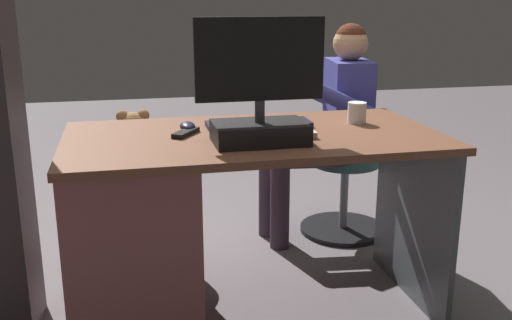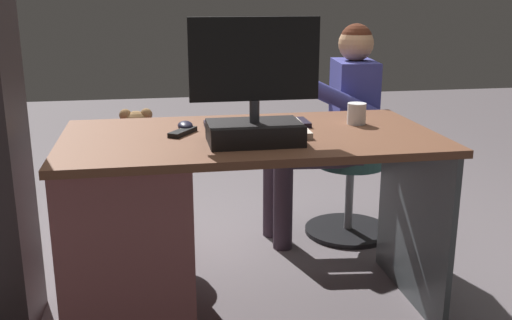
# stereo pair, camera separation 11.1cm
# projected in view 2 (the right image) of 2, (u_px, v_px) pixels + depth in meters

# --- Properties ---
(ground_plane) EXTENTS (10.00, 10.00, 0.00)m
(ground_plane) POSITION_uv_depth(u_px,v_px,m) (240.00, 276.00, 2.78)
(ground_plane) COLOR slate
(desk) EXTENTS (1.43, 0.76, 0.75)m
(desk) POSITION_uv_depth(u_px,v_px,m) (157.00, 225.00, 2.31)
(desk) COLOR brown
(desk) RESTS_ON ground_plane
(monitor) EXTENTS (0.46, 0.22, 0.44)m
(monitor) POSITION_uv_depth(u_px,v_px,m) (254.00, 104.00, 2.10)
(monitor) COLOR black
(monitor) RESTS_ON desk
(keyboard) EXTENTS (0.42, 0.14, 0.02)m
(keyboard) POSITION_uv_depth(u_px,v_px,m) (257.00, 124.00, 2.40)
(keyboard) COLOR black
(keyboard) RESTS_ON desk
(computer_mouse) EXTENTS (0.06, 0.10, 0.04)m
(computer_mouse) POSITION_uv_depth(u_px,v_px,m) (185.00, 126.00, 2.33)
(computer_mouse) COLOR #1D1C2F
(computer_mouse) RESTS_ON desk
(cup) EXTENTS (0.08, 0.08, 0.09)m
(cup) POSITION_uv_depth(u_px,v_px,m) (357.00, 114.00, 2.44)
(cup) COLOR white
(cup) RESTS_ON desk
(tv_remote) EXTENTS (0.12, 0.15, 0.02)m
(tv_remote) POSITION_uv_depth(u_px,v_px,m) (183.00, 132.00, 2.27)
(tv_remote) COLOR black
(tv_remote) RESTS_ON desk
(notebook_binder) EXTENTS (0.23, 0.31, 0.02)m
(notebook_binder) POSITION_uv_depth(u_px,v_px,m) (277.00, 129.00, 2.31)
(notebook_binder) COLOR beige
(notebook_binder) RESTS_ON desk
(office_chair_teddy) EXTENTS (0.47, 0.47, 0.44)m
(office_chair_teddy) POSITION_uv_depth(u_px,v_px,m) (141.00, 210.00, 2.90)
(office_chair_teddy) COLOR black
(office_chair_teddy) RESTS_ON ground_plane
(teddy_bear) EXTENTS (0.21, 0.22, 0.31)m
(teddy_bear) POSITION_uv_depth(u_px,v_px,m) (138.00, 143.00, 2.82)
(teddy_bear) COLOR olive
(teddy_bear) RESTS_ON office_chair_teddy
(visitor_chair) EXTENTS (0.47, 0.47, 0.44)m
(visitor_chair) POSITION_uv_depth(u_px,v_px,m) (349.00, 190.00, 3.21)
(visitor_chair) COLOR black
(visitor_chair) RESTS_ON ground_plane
(person) EXTENTS (0.59, 0.51, 1.13)m
(person) POSITION_uv_depth(u_px,v_px,m) (336.00, 117.00, 3.08)
(person) COLOR #424498
(person) RESTS_ON ground_plane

